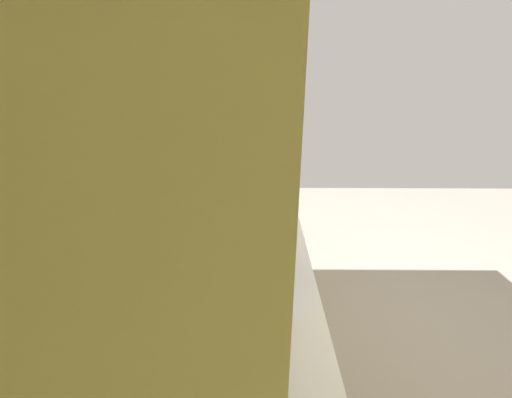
# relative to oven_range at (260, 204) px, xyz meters

# --- Properties ---
(ground_plane) EXTENTS (6.91, 6.91, 0.00)m
(ground_plane) POSITION_rel_oven_range_xyz_m (-1.62, -1.34, -0.47)
(ground_plane) COLOR gray
(wall_back) EXTENTS (4.44, 0.12, 2.76)m
(wall_back) POSITION_rel_oven_range_xyz_m (-1.62, 0.37, 0.91)
(wall_back) COLOR beige
(wall_back) RESTS_ON ground_plane
(counter_run) EXTENTS (3.46, 0.63, 0.90)m
(counter_run) POSITION_rel_oven_range_xyz_m (-2.04, 0.01, -0.01)
(counter_run) COLOR #D1C772
(counter_run) RESTS_ON ground_plane
(upper_cabinets) EXTENTS (2.68, 0.32, 0.74)m
(upper_cabinets) POSITION_rel_oven_range_xyz_m (-2.04, 0.15, 1.40)
(upper_cabinets) COLOR #D1C476
(oven_range) EXTENTS (0.64, 0.64, 1.08)m
(oven_range) POSITION_rel_oven_range_xyz_m (0.00, 0.00, 0.00)
(oven_range) COLOR #B7BABF
(oven_range) RESTS_ON ground_plane
(microwave) EXTENTS (0.51, 0.37, 0.31)m
(microwave) POSITION_rel_oven_range_xyz_m (-2.02, 0.03, 0.59)
(microwave) COLOR white
(microwave) RESTS_ON counter_run
(bowl) EXTENTS (0.18, 0.18, 0.06)m
(bowl) POSITION_rel_oven_range_xyz_m (-1.38, -0.04, 0.47)
(bowl) COLOR silver
(bowl) RESTS_ON counter_run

